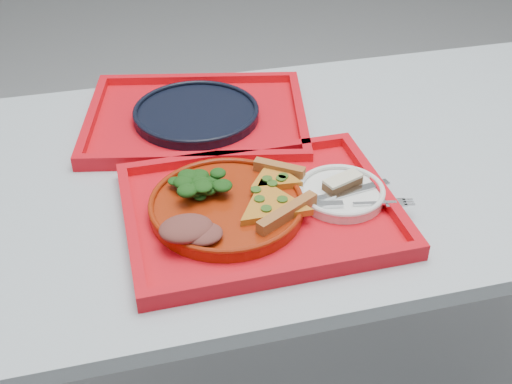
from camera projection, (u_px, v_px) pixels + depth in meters
table at (343, 183)px, 1.30m from camera, size 1.60×0.80×0.75m
tray_main at (260, 213)px, 1.09m from camera, size 0.45×0.35×0.01m
tray_far at (197, 120)px, 1.34m from camera, size 0.51×0.44×0.01m
dinner_plate at (227, 207)px, 1.08m from camera, size 0.26×0.26×0.02m
side_plate at (341, 194)px, 1.11m from camera, size 0.15×0.15×0.01m
navy_plate at (196, 115)px, 1.33m from camera, size 0.26×0.26×0.02m
pizza_slice_a at (272, 203)px, 1.05m from camera, size 0.18×0.18×0.02m
pizza_slice_b at (274, 177)px, 1.12m from camera, size 0.13×0.14×0.02m
salad_heap at (200, 181)px, 1.08m from camera, size 0.09×0.08×0.05m
meat_portion at (186, 229)px, 1.00m from camera, size 0.09×0.07×0.03m
dessert_bar at (343, 182)px, 1.11m from camera, size 0.08×0.05×0.02m
knife at (342, 193)px, 1.09m from camera, size 0.19×0.05×0.01m
fork at (352, 204)px, 1.07m from camera, size 0.19×0.06×0.01m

